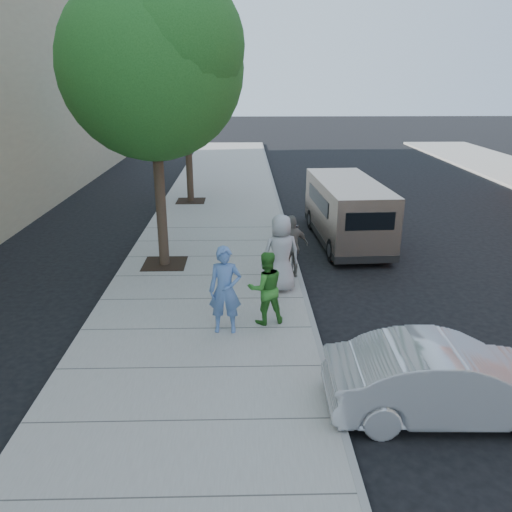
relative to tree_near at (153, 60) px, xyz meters
name	(u,v)px	position (x,y,z in m)	size (l,w,h in m)	color
ground	(246,304)	(2.25, -2.40, -5.55)	(120.00, 120.00, 0.00)	black
sidewalk	(205,301)	(1.25, -2.40, -5.47)	(5.00, 60.00, 0.15)	gray
curb_face	(306,300)	(3.69, -2.40, -5.47)	(0.12, 60.00, 0.16)	gray
tree_near	(153,60)	(0.00, 0.00, 0.00)	(4.62, 4.60, 7.53)	black
tree_far	(187,84)	(0.00, 7.60, -0.66)	(3.92, 3.80, 6.49)	black
parking_meter	(293,239)	(3.50, -0.81, -4.42)	(0.29, 0.20, 1.35)	gray
van	(346,210)	(5.55, 2.34, -4.47)	(2.09, 5.56, 2.03)	tan
sedan	(448,380)	(5.44, -6.65, -4.91)	(1.35, 3.86, 1.27)	#B8BABF
person_officer	(225,290)	(1.82, -4.01, -4.47)	(0.67, 0.44, 1.85)	#5578B4
person_green_shirt	(266,288)	(2.67, -3.64, -4.59)	(0.78, 0.61, 1.61)	#36842B
person_gray_shirt	(281,253)	(3.11, -1.92, -4.43)	(0.94, 0.61, 1.93)	#A9A9AB
person_striped_polo	(292,247)	(3.45, -1.07, -4.55)	(0.99, 0.41, 1.69)	slate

